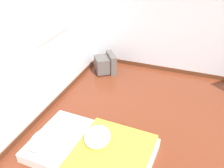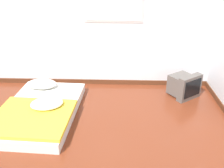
{
  "view_description": "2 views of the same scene",
  "coord_description": "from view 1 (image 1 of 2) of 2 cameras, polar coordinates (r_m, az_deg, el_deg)",
  "views": [
    {
      "loc": [
        -2.43,
        0.4,
        2.73
      ],
      "look_at": [
        1.08,
        1.72,
        0.43
      ],
      "focal_mm": 40.0,
      "sensor_mm": 36.0,
      "label": 1
    },
    {
      "loc": [
        1.06,
        -1.69,
        2.13
      ],
      "look_at": [
        0.94,
        1.71,
        0.49
      ],
      "focal_mm": 40.0,
      "sensor_mm": 36.0,
      "label": 2
    }
  ],
  "objects": [
    {
      "name": "mattress_bed",
      "position": [
        3.65,
        -4.81,
        -14.61
      ],
      "size": [
        1.17,
        1.79,
        0.29
      ],
      "color": "silver",
      "rests_on": "ground_plane"
    },
    {
      "name": "wall_back",
      "position": [
        3.68,
        -21.52,
        6.26
      ],
      "size": [
        7.85,
        0.08,
        2.6
      ],
      "color": "silver",
      "rests_on": "ground_plane"
    },
    {
      "name": "crt_tv",
      "position": [
        5.58,
        -1.41,
        4.64
      ],
      "size": [
        0.59,
        0.59,
        0.43
      ],
      "color": "#56514C",
      "rests_on": "ground_plane"
    }
  ]
}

